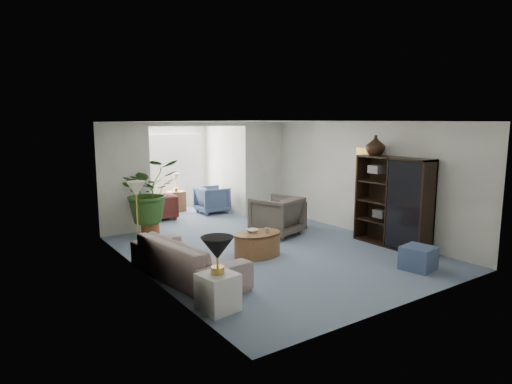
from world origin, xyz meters
TOP-DOWN VIEW (x-y plane):
  - floor at (0.00, 0.00)m, footprint 6.00×6.00m
  - sunroom_floor at (0.00, 4.10)m, footprint 2.60×2.60m
  - back_pier_left at (-1.90, 3.00)m, footprint 1.20×0.12m
  - back_pier_right at (1.90, 3.00)m, footprint 1.20×0.12m
  - back_header at (0.00, 3.00)m, footprint 2.60×0.12m
  - window_pane at (0.00, 5.18)m, footprint 2.20×0.02m
  - window_blinds at (0.00, 5.15)m, footprint 2.20×0.02m
  - framed_picture at (2.46, -0.10)m, footprint 0.04×0.50m
  - sofa at (-1.99, -0.36)m, footprint 1.17×2.33m
  - end_table at (-2.19, -1.71)m, footprint 0.52×0.52m
  - table_lamp at (-2.19, -1.71)m, footprint 0.44×0.44m
  - floor_lamp at (-2.18, 1.42)m, footprint 0.36×0.36m
  - coffee_table at (-0.41, -0.05)m, footprint 1.08×1.08m
  - coffee_bowl at (-0.46, 0.05)m, footprint 0.25×0.25m
  - coffee_cup at (-0.26, -0.15)m, footprint 0.11×0.11m
  - wingback_chair at (0.82, 0.99)m, footprint 1.19×1.21m
  - side_table_dark at (1.52, 1.29)m, footprint 0.54×0.44m
  - entertainment_cabinet at (2.23, -1.01)m, footprint 0.44×1.63m
  - cabinet_urn at (2.23, -0.51)m, footprint 0.40×0.40m
  - ottoman at (1.45, -2.20)m, footprint 0.57×0.57m
  - plant_pot at (-1.55, 2.46)m, footprint 0.40×0.40m
  - house_plant at (-1.55, 2.46)m, footprint 1.26×1.09m
  - sunroom_chair_blue at (0.82, 3.96)m, footprint 0.85×0.82m
  - sunroom_chair_maroon at (-0.68, 3.96)m, footprint 0.74×0.72m
  - sunroom_table at (0.07, 4.71)m, footprint 0.48×0.39m
  - shelf_clutter at (2.18, -1.11)m, footprint 0.30×1.18m

SIDE VIEW (x-z plane):
  - floor at x=0.00m, z-range 0.00..0.00m
  - sunroom_floor at x=0.00m, z-range 0.00..0.00m
  - plant_pot at x=-1.55m, z-range 0.00..0.32m
  - ottoman at x=1.45m, z-range 0.00..0.40m
  - coffee_table at x=-0.41m, z-range 0.00..0.45m
  - end_table at x=-2.19m, z-range 0.00..0.51m
  - sunroom_table at x=0.07m, z-range 0.00..0.57m
  - side_table_dark at x=1.52m, z-range 0.00..0.63m
  - sunroom_chair_maroon at x=-0.68m, z-range 0.00..0.64m
  - sofa at x=-1.99m, z-range 0.00..0.65m
  - sunroom_chair_blue at x=0.82m, z-range 0.00..0.73m
  - wingback_chair at x=0.82m, z-range 0.00..0.88m
  - coffee_bowl at x=-0.46m, z-range 0.45..0.50m
  - coffee_cup at x=-0.26m, z-range 0.45..0.54m
  - table_lamp at x=-2.19m, z-range 0.71..1.01m
  - entertainment_cabinet at x=2.23m, z-range 0.00..1.81m
  - house_plant at x=-1.55m, z-range 0.32..1.72m
  - shelf_clutter at x=2.18m, z-range 0.56..1.62m
  - back_pier_left at x=-1.90m, z-range 0.00..2.50m
  - back_pier_right at x=1.90m, z-range 0.00..2.50m
  - floor_lamp at x=-2.18m, z-range 1.11..1.39m
  - window_pane at x=0.00m, z-range 0.65..2.15m
  - window_blinds at x=0.00m, z-range 0.65..2.15m
  - framed_picture at x=2.46m, z-range 1.50..1.90m
  - cabinet_urn at x=2.23m, z-range 1.81..2.23m
  - back_header at x=0.00m, z-range 2.40..2.50m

